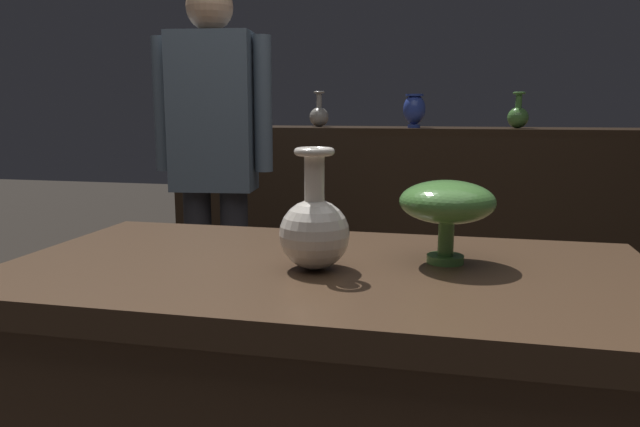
{
  "coord_description": "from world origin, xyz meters",
  "views": [
    {
      "loc": [
        0.24,
        -1.08,
        1.09
      ],
      "look_at": [
        -0.01,
        -0.02,
        0.9
      ],
      "focal_mm": 34.07,
      "sensor_mm": 36.0,
      "label": 1
    }
  ],
  "objects_px": {
    "vase_centerpiece": "(314,229)",
    "visitor_near_left": "(214,154)",
    "shelf_vase_left": "(319,115)",
    "vase_tall_behind": "(447,204)",
    "shelf_vase_center": "(414,109)",
    "shelf_vase_right": "(518,116)"
  },
  "relations": [
    {
      "from": "shelf_vase_right",
      "to": "vase_centerpiece",
      "type": "bearing_deg",
      "value": -103.57
    },
    {
      "from": "vase_tall_behind",
      "to": "shelf_vase_center",
      "type": "relative_size",
      "value": 1.03
    },
    {
      "from": "vase_centerpiece",
      "to": "vase_tall_behind",
      "type": "distance_m",
      "value": 0.25
    },
    {
      "from": "shelf_vase_left",
      "to": "shelf_vase_right",
      "type": "bearing_deg",
      "value": -1.29
    },
    {
      "from": "shelf_vase_right",
      "to": "shelf_vase_left",
      "type": "relative_size",
      "value": 0.95
    },
    {
      "from": "shelf_vase_left",
      "to": "vase_tall_behind",
      "type": "bearing_deg",
      "value": -70.93
    },
    {
      "from": "vase_centerpiece",
      "to": "shelf_vase_left",
      "type": "distance_m",
      "value": 2.3
    },
    {
      "from": "vase_centerpiece",
      "to": "shelf_vase_left",
      "type": "relative_size",
      "value": 1.15
    },
    {
      "from": "vase_tall_behind",
      "to": "shelf_vase_left",
      "type": "height_order",
      "value": "shelf_vase_left"
    },
    {
      "from": "shelf_vase_center",
      "to": "shelf_vase_left",
      "type": "bearing_deg",
      "value": 174.38
    },
    {
      "from": "vase_tall_behind",
      "to": "shelf_vase_right",
      "type": "bearing_deg",
      "value": 81.86
    },
    {
      "from": "vase_tall_behind",
      "to": "shelf_vase_left",
      "type": "relative_size",
      "value": 0.93
    },
    {
      "from": "vase_centerpiece",
      "to": "shelf_vase_right",
      "type": "distance_m",
      "value": 2.28
    },
    {
      "from": "vase_centerpiece",
      "to": "visitor_near_left",
      "type": "distance_m",
      "value": 1.38
    },
    {
      "from": "shelf_vase_right",
      "to": "shelf_vase_left",
      "type": "bearing_deg",
      "value": 178.71
    },
    {
      "from": "shelf_vase_right",
      "to": "visitor_near_left",
      "type": "xyz_separation_m",
      "value": [
        -1.23,
        -1.01,
        -0.14
      ]
    },
    {
      "from": "shelf_vase_center",
      "to": "visitor_near_left",
      "type": "xyz_separation_m",
      "value": [
        -0.71,
        -0.99,
        -0.17
      ]
    },
    {
      "from": "vase_centerpiece",
      "to": "shelf_vase_center",
      "type": "height_order",
      "value": "shelf_vase_center"
    },
    {
      "from": "shelf_vase_center",
      "to": "visitor_near_left",
      "type": "distance_m",
      "value": 1.23
    },
    {
      "from": "shelf_vase_center",
      "to": "visitor_near_left",
      "type": "relative_size",
      "value": 0.11
    },
    {
      "from": "vase_centerpiece",
      "to": "shelf_vase_left",
      "type": "bearing_deg",
      "value": 102.78
    },
    {
      "from": "shelf_vase_left",
      "to": "visitor_near_left",
      "type": "bearing_deg",
      "value": -100.21
    }
  ]
}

